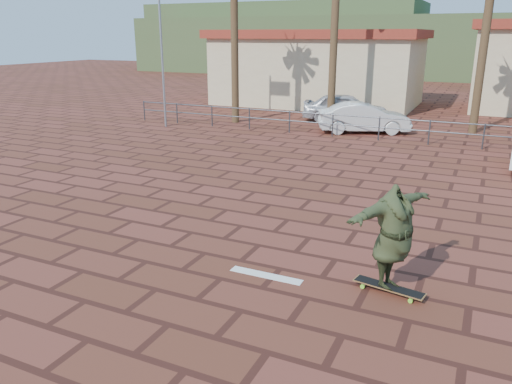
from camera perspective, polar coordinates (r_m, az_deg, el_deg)
ground at (r=10.61m, az=0.32°, el=-6.10°), size 120.00×120.00×0.00m
paint_stripe at (r=9.36m, az=1.15°, el=-9.50°), size 1.40×0.22×0.01m
guardrail at (r=21.51m, az=13.92°, el=7.52°), size 24.06×0.06×1.00m
flagpole at (r=24.23m, az=-10.62°, el=18.23°), size 1.30×0.10×8.00m
building_west at (r=32.48m, az=7.14°, el=14.00°), size 12.60×7.60×4.50m
hill_front at (r=58.98m, az=21.86°, el=15.20°), size 70.00×18.00×6.00m
hill_back at (r=69.86m, az=3.26°, el=17.39°), size 35.00×14.00×8.00m
longboard at (r=9.04m, az=14.93°, el=-10.50°), size 1.26×0.49×0.12m
skateboarder at (r=8.64m, az=15.42°, el=-4.99°), size 1.45×2.31×1.83m
car_silver at (r=25.93m, az=10.13°, el=9.49°), size 4.41×2.36×1.43m
car_white at (r=23.15m, az=12.22°, el=8.28°), size 4.26×2.85×1.33m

